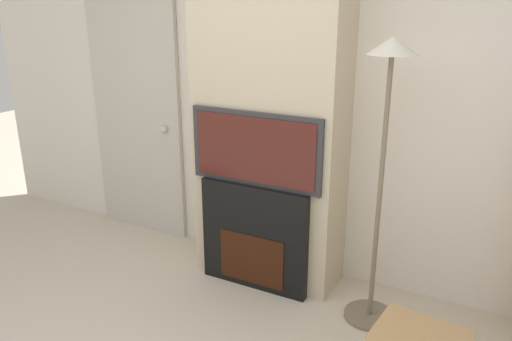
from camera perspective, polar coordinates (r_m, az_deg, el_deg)
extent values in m
cube|color=silver|center=(3.68, 3.27, 8.89)|extent=(6.00, 0.06, 2.70)
cube|color=beige|center=(3.47, 1.62, 8.30)|extent=(1.06, 0.41, 2.70)
cube|color=black|center=(3.60, 0.00, -7.46)|extent=(0.81, 0.14, 0.78)
cube|color=#33160A|center=(3.61, -0.55, -10.13)|extent=(0.50, 0.01, 0.37)
cube|color=#2D2D33|center=(3.36, 0.00, 2.49)|extent=(0.96, 0.06, 0.51)
cube|color=#471914|center=(3.33, -0.27, 2.34)|extent=(0.89, 0.01, 0.45)
cylinder|color=#726651|center=(3.51, 12.83, -15.83)|extent=(0.33, 0.33, 0.03)
cylinder|color=#726651|center=(3.12, 13.95, -2.81)|extent=(0.03, 0.03, 1.68)
cone|color=silver|center=(2.92, 15.35, 13.64)|extent=(0.28, 0.28, 0.10)
cube|color=#BCB7AD|center=(4.44, -13.44, 5.66)|extent=(0.91, 0.04, 2.02)
sphere|color=silver|center=(4.22, -10.48, 4.62)|extent=(0.06, 0.06, 0.06)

